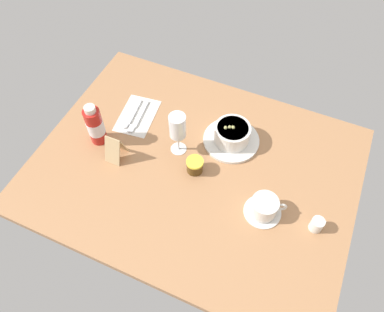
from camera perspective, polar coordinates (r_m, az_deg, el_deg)
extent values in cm
cube|color=#A8754C|center=(131.20, 0.37, -2.01)|extent=(110.00, 84.00, 3.00)
cylinder|color=silver|center=(136.61, 6.01, 2.43)|extent=(20.45, 20.45, 1.20)
cylinder|color=silver|center=(133.53, 6.15, 3.44)|extent=(12.89, 12.89, 6.62)
cylinder|color=beige|center=(131.58, 6.25, 4.11)|extent=(11.09, 11.09, 1.60)
sphere|color=#989857|center=(130.88, 5.79, 4.42)|extent=(1.23, 1.23, 1.23)
sphere|color=#989857|center=(130.56, 5.16, 4.33)|extent=(1.30, 1.30, 1.30)
sphere|color=#989857|center=(130.89, 6.34, 4.35)|extent=(1.19, 1.19, 1.19)
sphere|color=#989857|center=(131.01, 6.26, 4.43)|extent=(1.07, 1.07, 1.07)
sphere|color=#989857|center=(130.87, 6.28, 4.35)|extent=(0.89, 0.89, 0.89)
cube|color=silver|center=(145.42, -8.35, 6.15)|extent=(15.12, 20.69, 0.30)
cube|color=silver|center=(145.19, -7.77, 6.39)|extent=(2.90, 14.04, 0.50)
cube|color=silver|center=(141.12, -9.26, 4.18)|extent=(2.62, 3.84, 0.40)
cube|color=silver|center=(146.30, -8.74, 6.71)|extent=(2.58, 13.02, 0.50)
ellipsoid|color=silver|center=(142.62, -10.09, 4.76)|extent=(2.40, 4.00, 0.60)
cylinder|color=silver|center=(123.04, 10.72, -8.33)|extent=(12.14, 12.14, 0.90)
cylinder|color=silver|center=(119.97, 10.98, -7.58)|extent=(8.65, 8.65, 6.09)
cylinder|color=#332310|center=(117.75, 11.17, -7.02)|extent=(7.35, 7.35, 1.00)
torus|color=silver|center=(120.67, 13.52, -7.59)|extent=(3.65, 1.99, 3.60)
cylinder|color=silver|center=(123.02, 18.54, -9.90)|extent=(4.07, 4.07, 4.88)
cone|color=silver|center=(121.94, 19.61, -9.55)|extent=(2.40, 2.00, 2.23)
cylinder|color=white|center=(134.19, -2.06, 1.14)|extent=(5.74, 5.74, 0.40)
cylinder|color=white|center=(130.79, -2.11, 2.22)|extent=(0.80, 0.80, 8.03)
cylinder|color=white|center=(124.01, -2.24, 4.61)|extent=(5.76, 5.76, 9.21)
cylinder|color=#EBE6C6|center=(125.08, -2.22, 4.21)|extent=(4.72, 4.72, 5.52)
cylinder|color=#482F0E|center=(127.36, 0.43, -1.57)|extent=(5.67, 5.67, 4.54)
cylinder|color=yellow|center=(125.14, 0.44, -0.90)|extent=(5.95, 5.95, 0.80)
cylinder|color=#B21E19|center=(135.14, -14.56, 4.46)|extent=(5.88, 5.88, 15.37)
cylinder|color=silver|center=(135.37, -14.54, 4.38)|extent=(5.99, 5.99, 5.84)
cylinder|color=silver|center=(128.72, -15.37, 6.91)|extent=(3.82, 3.82, 2.09)
cube|color=tan|center=(130.32, -12.10, 0.72)|extent=(5.75, 3.86, 10.31)
cube|color=tan|center=(131.86, -11.33, 1.85)|extent=(5.75, 3.86, 10.31)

